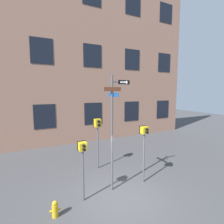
# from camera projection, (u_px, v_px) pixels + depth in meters

# --- Properties ---
(ground_plane) EXTENTS (60.00, 60.00, 0.00)m
(ground_plane) POSITION_uv_depth(u_px,v_px,m) (121.00, 197.00, 7.27)
(ground_plane) COLOR #424244
(building_facade) EXTENTS (24.00, 0.64, 14.76)m
(building_facade) POSITION_uv_depth(u_px,v_px,m) (68.00, 54.00, 14.09)
(building_facade) COLOR #936B56
(building_facade) RESTS_ON ground_plane
(street_sign_pole) EXTENTS (1.25, 0.90, 5.06)m
(street_sign_pole) POSITION_uv_depth(u_px,v_px,m) (113.00, 124.00, 7.53)
(street_sign_pole) COLOR #4C4C51
(street_sign_pole) RESTS_ON ground_plane
(pedestrian_signal_left) EXTENTS (0.36, 0.40, 2.45)m
(pedestrian_signal_left) POSITION_uv_depth(u_px,v_px,m) (83.00, 155.00, 6.86)
(pedestrian_signal_left) COLOR #4C4C51
(pedestrian_signal_left) RESTS_ON ground_plane
(pedestrian_signal_right) EXTENTS (0.38, 0.40, 2.77)m
(pedestrian_signal_right) POSITION_uv_depth(u_px,v_px,m) (144.00, 139.00, 8.27)
(pedestrian_signal_right) COLOR #4C4C51
(pedestrian_signal_right) RESTS_ON ground_plane
(pedestrian_signal_across) EXTENTS (0.41, 0.40, 2.89)m
(pedestrian_signal_across) POSITION_uv_depth(u_px,v_px,m) (98.00, 129.00, 9.80)
(pedestrian_signal_across) COLOR #4C4C51
(pedestrian_signal_across) RESTS_ON ground_plane
(fire_hydrant) EXTENTS (0.37, 0.21, 0.60)m
(fire_hydrant) POSITION_uv_depth(u_px,v_px,m) (55.00, 209.00, 6.12)
(fire_hydrant) COLOR gold
(fire_hydrant) RESTS_ON ground_plane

